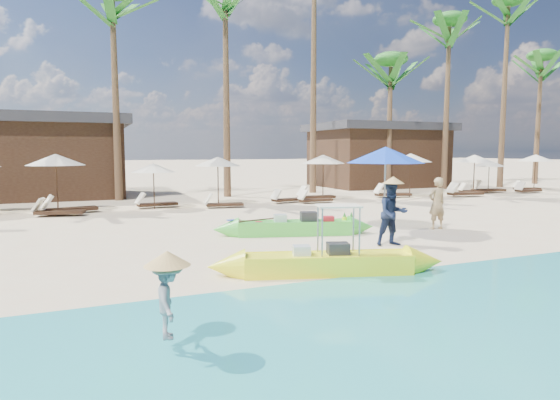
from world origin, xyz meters
name	(u,v)px	position (x,y,z in m)	size (l,w,h in m)	color
ground	(302,251)	(0.00, 0.00, 0.00)	(240.00, 240.00, 0.00)	beige
wet_sand_strip	(448,318)	(0.00, -5.00, 0.00)	(240.00, 4.50, 0.01)	tan
green_canoe	(295,227)	(0.74, 2.12, 0.23)	(5.18, 1.76, 0.67)	green
yellow_canoe	(327,263)	(-0.45, -2.12, 0.22)	(5.18, 1.86, 1.38)	#FFFE20
tourist	(437,203)	(5.26, 1.33, 0.81)	(0.59, 0.39, 1.63)	tan
vendor_green	(392,213)	(2.44, -0.25, 0.84)	(0.81, 0.63, 1.67)	#141E39
vendor_yellow	(168,300)	(-3.96, -4.60, 0.66)	(0.62, 0.36, 0.96)	gray
blue_umbrella	(386,155)	(3.53, 1.66, 2.32)	(2.39, 2.39, 2.57)	#99999E
resort_parasol_4	(56,160)	(-5.92, 10.25, 2.10)	(2.26, 2.26, 2.33)	#372416
lounger_4_left	(67,208)	(-5.56, 9.70, 0.23)	(2.08, 0.99, 0.68)	#372416
lounger_4_right	(56,211)	(-5.93, 9.10, 0.21)	(1.88, 0.93, 0.61)	#372416
resort_parasol_5	(153,168)	(-2.22, 9.93, 1.74)	(1.87, 1.87, 1.93)	#372416
lounger_5_left	(155,203)	(-2.16, 10.37, 0.20)	(1.81, 0.78, 0.60)	#372416
resort_parasol_6	(218,161)	(0.75, 10.67, 1.96)	(2.11, 2.11, 2.18)	#372416
lounger_6_left	(222,203)	(0.53, 9.27, 0.19)	(1.71, 0.73, 0.56)	#372416
lounger_6_right	(286,199)	(3.87, 10.00, 0.19)	(1.77, 0.81, 0.58)	#372416
resort_parasol_7	(323,159)	(6.18, 10.69, 2.03)	(2.18, 2.18, 2.25)	#372416
lounger_7_left	(314,199)	(5.01, 9.40, 0.19)	(1.66, 0.54, 0.56)	#372416
lounger_7_right	(314,196)	(5.60, 10.51, 0.22)	(1.95, 0.67, 0.65)	#372416
resort_parasol_8	(411,158)	(11.02, 10.03, 2.08)	(2.24, 2.24, 2.31)	#372416
lounger_8_left	(391,193)	(9.93, 10.19, 0.22)	(2.03, 0.95, 0.66)	#372416
resort_parasol_9	(475,159)	(15.57, 10.16, 2.01)	(2.17, 2.17, 2.23)	#372416
lounger_9_left	(463,192)	(13.81, 9.11, 0.23)	(2.05, 0.86, 0.68)	#372416
lounger_9_right	(471,190)	(15.64, 10.38, 0.18)	(1.69, 0.95, 0.55)	#372416
resort_parasol_10	(489,163)	(17.49, 10.92, 1.70)	(1.83, 1.83, 1.89)	#372416
lounger_10_left	(486,189)	(16.72, 10.32, 0.23)	(2.07, 1.05, 0.67)	#372416
lounger_10_right	(527,190)	(18.90, 9.39, 0.19)	(1.70, 0.52, 0.58)	#372416
resort_parasol_11	(536,158)	(21.31, 10.89, 2.01)	(2.16, 2.16, 2.22)	#372416
lounger_11_left	(525,188)	(20.01, 10.43, 0.19)	(1.73, 0.90, 0.56)	#372416
palm_3	(113,22)	(-3.36, 14.27, 8.58)	(2.08, 2.08, 10.52)	brown
palm_4	(225,15)	(2.15, 14.01, 9.45)	(2.08, 2.08, 11.70)	brown
palm_5	(314,2)	(7.45, 14.38, 10.82)	(2.08, 2.08, 13.60)	brown
palm_6	(391,76)	(12.84, 14.52, 7.05)	(2.08, 2.08, 8.51)	brown
palm_7	(449,46)	(16.57, 13.68, 8.99)	(2.08, 2.08, 11.08)	brown
palm_8	(507,32)	(21.07, 13.33, 10.18)	(2.08, 2.08, 12.70)	brown
palm_9	(541,74)	(26.21, 14.81, 8.06)	(2.08, 2.08, 9.82)	brown
pavilion_west	(19,156)	(-8.00, 17.50, 2.19)	(10.80, 6.60, 4.30)	#372416
pavilion_east	(377,154)	(14.00, 17.50, 2.20)	(8.80, 6.60, 4.30)	#372416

